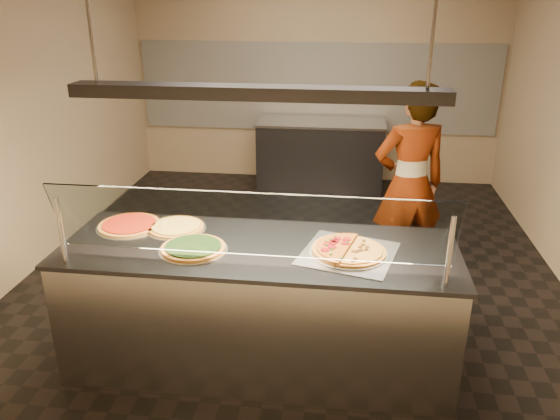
# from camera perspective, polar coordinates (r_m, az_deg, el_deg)

# --- Properties ---
(ground) EXTENTS (5.00, 6.00, 0.02)m
(ground) POSITION_cam_1_polar(r_m,az_deg,el_deg) (5.27, 1.26, -6.81)
(ground) COLOR black
(ground) RESTS_ON ground
(wall_back) EXTENTS (5.00, 0.02, 3.00)m
(wall_back) POSITION_cam_1_polar(r_m,az_deg,el_deg) (7.70, 3.85, 14.15)
(wall_back) COLOR tan
(wall_back) RESTS_ON ground
(wall_front) EXTENTS (5.00, 0.02, 3.00)m
(wall_front) POSITION_cam_1_polar(r_m,az_deg,el_deg) (1.94, -8.13, -9.61)
(wall_front) COLOR tan
(wall_front) RESTS_ON ground
(wall_left) EXTENTS (0.02, 6.00, 3.00)m
(wall_left) POSITION_cam_1_polar(r_m,az_deg,el_deg) (5.58, -25.53, 9.25)
(wall_left) COLOR tan
(wall_left) RESTS_ON ground
(tile_band) EXTENTS (4.90, 0.02, 1.20)m
(tile_band) POSITION_cam_1_polar(r_m,az_deg,el_deg) (7.70, 3.80, 12.65)
(tile_band) COLOR silver
(tile_band) RESTS_ON wall_back
(serving_counter) EXTENTS (2.65, 0.94, 0.93)m
(serving_counter) POSITION_cam_1_polar(r_m,az_deg,el_deg) (3.88, -2.15, -10.00)
(serving_counter) COLOR #B7B7BC
(serving_counter) RESTS_ON ground
(sneeze_guard) EXTENTS (2.41, 0.18, 0.54)m
(sneeze_guard) POSITION_cam_1_polar(r_m,az_deg,el_deg) (3.23, -3.32, -1.65)
(sneeze_guard) COLOR #B7B7BC
(sneeze_guard) RESTS_ON serving_counter
(perforated_tray) EXTENTS (0.70, 0.70, 0.01)m
(perforated_tray) POSITION_cam_1_polar(r_m,az_deg,el_deg) (3.58, 7.15, -4.45)
(perforated_tray) COLOR silver
(perforated_tray) RESTS_ON serving_counter
(half_pizza_pepperoni) EXTENTS (0.35, 0.52, 0.05)m
(half_pizza_pepperoni) POSITION_cam_1_polar(r_m,az_deg,el_deg) (3.57, 5.32, -3.96)
(half_pizza_pepperoni) COLOR #A06223
(half_pizza_pepperoni) RESTS_ON perforated_tray
(half_pizza_sausage) EXTENTS (0.35, 0.52, 0.04)m
(half_pizza_sausage) POSITION_cam_1_polar(r_m,az_deg,el_deg) (3.57, 9.01, -4.26)
(half_pizza_sausage) COLOR #A06223
(half_pizza_sausage) RESTS_ON perforated_tray
(pizza_spinach) EXTENTS (0.46, 0.46, 0.03)m
(pizza_spinach) POSITION_cam_1_polar(r_m,az_deg,el_deg) (3.64, -9.05, -3.91)
(pizza_spinach) COLOR silver
(pizza_spinach) RESTS_ON serving_counter
(pizza_cheese) EXTENTS (0.43, 0.43, 0.03)m
(pizza_cheese) POSITION_cam_1_polar(r_m,az_deg,el_deg) (3.99, -10.79, -1.72)
(pizza_cheese) COLOR silver
(pizza_cheese) RESTS_ON serving_counter
(pizza_tomato) EXTENTS (0.47, 0.47, 0.03)m
(pizza_tomato) POSITION_cam_1_polar(r_m,az_deg,el_deg) (4.10, -15.44, -1.47)
(pizza_tomato) COLOR silver
(pizza_tomato) RESTS_ON serving_counter
(pizza_spatula) EXTENTS (0.18, 0.23, 0.02)m
(pizza_spatula) POSITION_cam_1_polar(r_m,az_deg,el_deg) (3.97, -11.71, -1.67)
(pizza_spatula) COLOR #B7B7BC
(pizza_spatula) RESTS_ON pizza_spinach
(prep_table) EXTENTS (1.69, 0.74, 0.93)m
(prep_table) POSITION_cam_1_polar(r_m,az_deg,el_deg) (7.45, 4.24, 5.76)
(prep_table) COLOR #2D2D31
(prep_table) RESTS_ON ground
(worker) EXTENTS (0.77, 0.62, 1.84)m
(worker) POSITION_cam_1_polar(r_m,az_deg,el_deg) (4.99, 13.35, 2.57)
(worker) COLOR #2D2A35
(worker) RESTS_ON ground
(heat_lamp_housing) EXTENTS (2.30, 0.18, 0.08)m
(heat_lamp_housing) POSITION_cam_1_polar(r_m,az_deg,el_deg) (3.35, -2.51, 12.16)
(heat_lamp_housing) COLOR #2D2D31
(heat_lamp_housing) RESTS_ON ceiling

